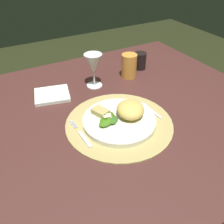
# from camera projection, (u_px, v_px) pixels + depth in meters

# --- Properties ---
(ground_plane) EXTENTS (6.00, 6.00, 0.00)m
(ground_plane) POSITION_uv_depth(u_px,v_px,m) (109.00, 217.00, 1.34)
(ground_plane) COLOR black
(dining_table) EXTENTS (1.28, 1.03, 0.75)m
(dining_table) POSITION_uv_depth(u_px,v_px,m) (108.00, 135.00, 0.97)
(dining_table) COLOR #482622
(dining_table) RESTS_ON ground
(placemat) EXTENTS (0.38, 0.38, 0.01)m
(placemat) POSITION_uv_depth(u_px,v_px,m) (119.00, 123.00, 0.83)
(placemat) COLOR tan
(placemat) RESTS_ON dining_table
(dinner_plate) EXTENTS (0.26, 0.26, 0.02)m
(dinner_plate) POSITION_uv_depth(u_px,v_px,m) (119.00, 121.00, 0.82)
(dinner_plate) COLOR silver
(dinner_plate) RESTS_ON placemat
(pasta_serving) EXTENTS (0.14, 0.14, 0.05)m
(pasta_serving) POSITION_uv_depth(u_px,v_px,m) (130.00, 110.00, 0.82)
(pasta_serving) COLOR #DFBB5A
(pasta_serving) RESTS_ON dinner_plate
(salad_greens) EXTENTS (0.09, 0.07, 0.03)m
(salad_greens) POSITION_uv_depth(u_px,v_px,m) (109.00, 120.00, 0.80)
(salad_greens) COLOR #2F5E24
(salad_greens) RESTS_ON dinner_plate
(bread_piece) EXTENTS (0.06, 0.07, 0.02)m
(bread_piece) POSITION_uv_depth(u_px,v_px,m) (100.00, 112.00, 0.83)
(bread_piece) COLOR tan
(bread_piece) RESTS_ON dinner_plate
(fork) EXTENTS (0.02, 0.15, 0.00)m
(fork) POSITION_uv_depth(u_px,v_px,m) (81.00, 134.00, 0.77)
(fork) COLOR silver
(fork) RESTS_ON placemat
(spoon) EXTENTS (0.02, 0.12, 0.01)m
(spoon) POSITION_uv_depth(u_px,v_px,m) (148.00, 108.00, 0.90)
(spoon) COLOR silver
(spoon) RESTS_ON placemat
(napkin) EXTENTS (0.16, 0.15, 0.01)m
(napkin) POSITION_uv_depth(u_px,v_px,m) (52.00, 95.00, 0.97)
(napkin) COLOR white
(napkin) RESTS_ON dining_table
(wine_glass) EXTENTS (0.08, 0.08, 0.15)m
(wine_glass) POSITION_uv_depth(u_px,v_px,m) (93.00, 65.00, 0.99)
(wine_glass) COLOR silver
(wine_glass) RESTS_ON dining_table
(amber_tumbler) EXTENTS (0.07, 0.07, 0.11)m
(amber_tumbler) POSITION_uv_depth(u_px,v_px,m) (129.00, 66.00, 1.08)
(amber_tumbler) COLOR gold
(amber_tumbler) RESTS_ON dining_table
(dark_tumbler) EXTENTS (0.06, 0.06, 0.08)m
(dark_tumbler) POSITION_uv_depth(u_px,v_px,m) (140.00, 61.00, 1.16)
(dark_tumbler) COLOR black
(dark_tumbler) RESTS_ON dining_table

